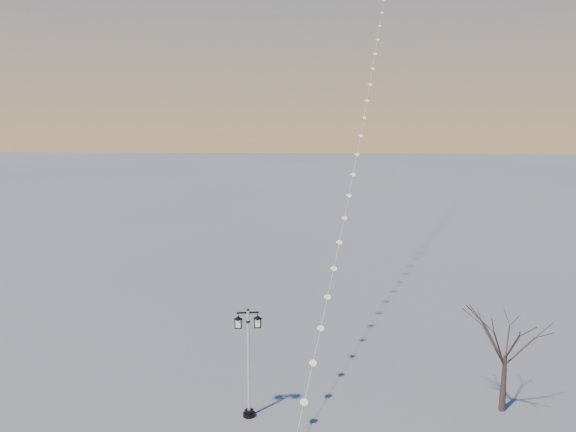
{
  "coord_description": "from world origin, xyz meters",
  "views": [
    {
      "loc": [
        -0.29,
        -22.59,
        12.96
      ],
      "look_at": [
        -1.75,
        5.89,
        7.82
      ],
      "focal_mm": 37.72,
      "sensor_mm": 36.0,
      "label": 1
    }
  ],
  "objects": [
    {
      "name": "ground",
      "position": [
        0.0,
        0.0,
        0.0
      ],
      "size": [
        300.0,
        300.0,
        0.0
      ],
      "primitive_type": "plane",
      "color": "slate",
      "rests_on": "ground"
    },
    {
      "name": "street_lamp",
      "position": [
        -3.16,
        1.1,
        2.65
      ],
      "size": [
        1.21,
        0.53,
        4.8
      ],
      "rotation": [
        0.0,
        0.0,
        0.15
      ],
      "color": "black",
      "rests_on": "ground"
    },
    {
      "name": "bare_tree",
      "position": [
        7.74,
        2.16,
        3.17
      ],
      "size": [
        2.75,
        2.75,
        4.57
      ],
      "rotation": [
        0.0,
        0.0,
        -0.07
      ],
      "color": "#3F2E27",
      "rests_on": "ground"
    },
    {
      "name": "kite_train",
      "position": [
        3.2,
        22.89,
        15.61
      ],
      "size": [
        9.28,
        49.4,
        31.39
      ],
      "rotation": [
        0.0,
        0.0,
        -0.19
      ],
      "color": "black",
      "rests_on": "ground"
    }
  ]
}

